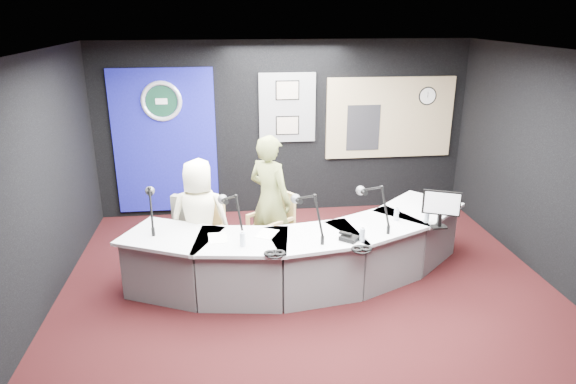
{
  "coord_description": "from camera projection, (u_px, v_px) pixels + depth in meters",
  "views": [
    {
      "loc": [
        -0.91,
        -5.12,
        3.21
      ],
      "look_at": [
        -0.2,
        0.8,
        1.1
      ],
      "focal_mm": 32.0,
      "sensor_mm": 36.0,
      "label": 1
    }
  ],
  "objects": [
    {
      "name": "ground",
      "position": [
        313.0,
        303.0,
        5.97
      ],
      "size": [
        6.0,
        6.0,
        0.0
      ],
      "primitive_type": "plane",
      "color": "black",
      "rests_on": "ground"
    },
    {
      "name": "ceiling",
      "position": [
        318.0,
        55.0,
        5.03
      ],
      "size": [
        6.0,
        6.0,
        0.02
      ],
      "primitive_type": "cube",
      "color": "silver",
      "rests_on": "ground"
    },
    {
      "name": "wall_back",
      "position": [
        284.0,
        129.0,
        8.31
      ],
      "size": [
        6.0,
        0.02,
        2.8
      ],
      "primitive_type": "cube",
      "color": "black",
      "rests_on": "ground"
    },
    {
      "name": "wall_front",
      "position": [
        412.0,
        377.0,
        2.69
      ],
      "size": [
        6.0,
        0.02,
        2.8
      ],
      "primitive_type": "cube",
      "color": "black",
      "rests_on": "ground"
    },
    {
      "name": "wall_left",
      "position": [
        22.0,
        201.0,
        5.16
      ],
      "size": [
        0.02,
        6.0,
        2.8
      ],
      "primitive_type": "cube",
      "color": "black",
      "rests_on": "ground"
    },
    {
      "name": "wall_right",
      "position": [
        575.0,
        179.0,
        5.84
      ],
      "size": [
        0.02,
        6.0,
        2.8
      ],
      "primitive_type": "cube",
      "color": "black",
      "rests_on": "ground"
    },
    {
      "name": "broadcast_desk",
      "position": [
        302.0,
        253.0,
        6.35
      ],
      "size": [
        4.5,
        1.9,
        0.75
      ],
      "primitive_type": null,
      "color": "silver",
      "rests_on": "ground"
    },
    {
      "name": "backdrop_panel",
      "position": [
        165.0,
        142.0,
        8.11
      ],
      "size": [
        1.6,
        0.05,
        2.3
      ],
      "primitive_type": "cube",
      "color": "navy",
      "rests_on": "wall_back"
    },
    {
      "name": "agency_seal",
      "position": [
        161.0,
        101.0,
        7.86
      ],
      "size": [
        0.63,
        0.07,
        0.63
      ],
      "primitive_type": "torus",
      "rotation": [
        1.57,
        0.0,
        0.0
      ],
      "color": "silver",
      "rests_on": "backdrop_panel"
    },
    {
      "name": "seal_center",
      "position": [
        161.0,
        101.0,
        7.86
      ],
      "size": [
        0.48,
        0.01,
        0.48
      ],
      "primitive_type": "cylinder",
      "rotation": [
        1.57,
        0.0,
        0.0
      ],
      "color": "#0D3221",
      "rests_on": "backdrop_panel"
    },
    {
      "name": "pinboard",
      "position": [
        287.0,
        108.0,
        8.17
      ],
      "size": [
        0.9,
        0.04,
        1.1
      ],
      "primitive_type": "cube",
      "color": "slate",
      "rests_on": "wall_back"
    },
    {
      "name": "framed_photo_upper",
      "position": [
        287.0,
        90.0,
        8.05
      ],
      "size": [
        0.34,
        0.02,
        0.27
      ],
      "primitive_type": "cube",
      "color": "gray",
      "rests_on": "pinboard"
    },
    {
      "name": "framed_photo_lower",
      "position": [
        288.0,
        126.0,
        8.23
      ],
      "size": [
        0.34,
        0.02,
        0.27
      ],
      "primitive_type": "cube",
      "color": "gray",
      "rests_on": "pinboard"
    },
    {
      "name": "booth_window_frame",
      "position": [
        390.0,
        118.0,
        8.43
      ],
      "size": [
        2.12,
        0.06,
        1.32
      ],
      "primitive_type": "cube",
      "color": "tan",
      "rests_on": "wall_back"
    },
    {
      "name": "booth_glow",
      "position": [
        390.0,
        118.0,
        8.42
      ],
      "size": [
        2.0,
        0.02,
        1.2
      ],
      "primitive_type": "cube",
      "color": "tan",
      "rests_on": "booth_window_frame"
    },
    {
      "name": "equipment_rack",
      "position": [
        363.0,
        128.0,
        8.4
      ],
      "size": [
        0.55,
        0.02,
        0.75
      ],
      "primitive_type": "cube",
      "color": "black",
      "rests_on": "booth_window_frame"
    },
    {
      "name": "wall_clock",
      "position": [
        428.0,
        96.0,
        8.35
      ],
      "size": [
        0.28,
        0.01,
        0.28
      ],
      "primitive_type": "cylinder",
      "rotation": [
        1.57,
        0.0,
        0.0
      ],
      "color": "white",
      "rests_on": "booth_window_frame"
    },
    {
      "name": "armchair_left",
      "position": [
        201.0,
        239.0,
        6.5
      ],
      "size": [
        0.73,
        0.73,
        0.97
      ],
      "primitive_type": null,
      "rotation": [
        0.0,
        0.0,
        -0.47
      ],
      "color": "tan",
      "rests_on": "ground"
    },
    {
      "name": "armchair_right",
      "position": [
        270.0,
        229.0,
        6.85
      ],
      "size": [
        0.71,
        0.71,
        0.9
      ],
      "primitive_type": null,
      "rotation": [
        0.0,
        0.0,
        -0.96
      ],
      "color": "tan",
      "rests_on": "ground"
    },
    {
      "name": "draped_jacket",
      "position": [
        191.0,
        222.0,
        6.65
      ],
      "size": [
        0.49,
        0.31,
        0.7
      ],
      "primitive_type": "cube",
      "rotation": [
        0.0,
        0.0,
        -0.47
      ],
      "color": "#686658",
      "rests_on": "armchair_left"
    },
    {
      "name": "person_man",
      "position": [
        200.0,
        218.0,
        6.41
      ],
      "size": [
        0.8,
        0.58,
        1.52
      ],
      "primitive_type": "imported",
      "rotation": [
        0.0,
        0.0,
        3.01
      ],
      "color": "#FFF6CB",
      "rests_on": "ground"
    },
    {
      "name": "person_woman",
      "position": [
        270.0,
        200.0,
        6.71
      ],
      "size": [
        0.75,
        0.74,
        1.74
      ],
      "primitive_type": "imported",
      "rotation": [
        0.0,
        0.0,
        2.38
      ],
      "color": "olive",
      "rests_on": "ground"
    },
    {
      "name": "computer_monitor",
      "position": [
        441.0,
        203.0,
        6.06
      ],
      "size": [
        0.4,
        0.2,
        0.29
      ],
      "primitive_type": "cube",
      "rotation": [
        0.0,
        0.0,
        -0.42
      ],
      "color": "black",
      "rests_on": "broadcast_desk"
    },
    {
      "name": "desk_phone",
      "position": [
        349.0,
        238.0,
        5.82
      ],
      "size": [
        0.25,
        0.24,
        0.05
      ],
      "primitive_type": "cube",
      "rotation": [
        0.0,
        0.0,
        -0.72
      ],
      "color": "black",
      "rests_on": "broadcast_desk"
    },
    {
      "name": "headphones_near",
      "position": [
        362.0,
        249.0,
        5.58
      ],
      "size": [
        0.24,
        0.24,
        0.04
      ],
      "primitive_type": "torus",
      "color": "black",
      "rests_on": "broadcast_desk"
    },
    {
      "name": "headphones_far",
      "position": [
        275.0,
        253.0,
        5.47
      ],
      "size": [
        0.23,
        0.23,
        0.04
      ],
      "primitive_type": "torus",
      "color": "black",
      "rests_on": "broadcast_desk"
    },
    {
      "name": "paper_stack",
      "position": [
        218.0,
        238.0,
        5.88
      ],
      "size": [
        0.23,
        0.31,
        0.0
      ],
      "primitive_type": "cube",
      "rotation": [
        0.0,
        0.0,
        0.06
      ],
      "color": "white",
      "rests_on": "broadcast_desk"
    },
    {
      "name": "notepad",
      "position": [
        267.0,
        234.0,
        5.99
      ],
      "size": [
        0.31,
        0.35,
        0.0
      ],
      "primitive_type": "cube",
      "rotation": [
        0.0,
        0.0,
        -0.47
      ],
      "color": "white",
      "rests_on": "broadcast_desk"
    },
    {
      "name": "boom_mic_a",
      "position": [
        151.0,
        202.0,
        6.12
      ],
      "size": [
        0.21,
        0.73,
        0.6
      ],
      "primitive_type": null,
      "color": "black",
      "rests_on": "broadcast_desk"
    },
    {
      "name": "boom_mic_b",
      "position": [
        232.0,
        211.0,
        5.87
      ],
      "size": [
        0.34,
        0.7,
        0.6
      ],
      "primitive_type": null,
      "color": "black",
      "rests_on": "broadcast_desk"
    },
    {
      "name": "boom_mic_c",
      "position": [
        309.0,
        210.0,
        5.88
      ],
      "size": [
        0.34,
        0.7,
        0.6
      ],
      "primitive_type": null,
      "color": "black",
      "rests_on": "broadcast_desk"
    },
    {
      "name": "boom_mic_d",
      "position": [
        374.0,
        201.0,
        6.16
      ],
      "size": [
        0.31,
        0.71,
        0.6
      ],
      "primitive_type": null,
      "color": "black",
      "rests_on": "broadcast_desk"
    },
    {
      "name": "water_bottles",
      "position": [
        339.0,
        225.0,
        6.0
      ],
      "size": [
        2.33,
        0.61,
        0.18
      ],
      "primitive_type": null,
      "color": "silver",
      "rests_on": "broadcast_desk"
    }
  ]
}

